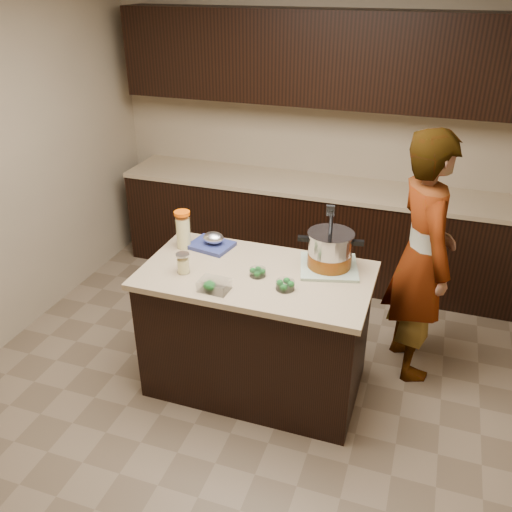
{
  "coord_description": "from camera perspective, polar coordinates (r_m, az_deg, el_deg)",
  "views": [
    {
      "loc": [
        0.96,
        -2.81,
        2.59
      ],
      "look_at": [
        0.0,
        0.0,
        1.02
      ],
      "focal_mm": 38.0,
      "sensor_mm": 36.0,
      "label": 1
    }
  ],
  "objects": [
    {
      "name": "broccoli_tub_left",
      "position": [
        3.38,
        0.18,
        -1.76
      ],
      "size": [
        0.11,
        0.11,
        0.05
      ],
      "rotation": [
        0.0,
        0.0,
        -0.06
      ],
      "color": "silver",
      "rests_on": "island"
    },
    {
      "name": "back_cabinets",
      "position": [
        4.94,
        6.61,
        8.14
      ],
      "size": [
        3.6,
        0.63,
        2.33
      ],
      "color": "black",
      "rests_on": "ground"
    },
    {
      "name": "person",
      "position": [
        3.8,
        17.06,
        -0.19
      ],
      "size": [
        0.64,
        0.76,
        1.77
      ],
      "primitive_type": "imported",
      "rotation": [
        0.0,
        0.0,
        1.97
      ],
      "color": "gray",
      "rests_on": "ground"
    },
    {
      "name": "room_shell",
      "position": [
        3.1,
        0.0,
        11.42
      ],
      "size": [
        4.04,
        4.04,
        2.72
      ],
      "color": "tan",
      "rests_on": "ground"
    },
    {
      "name": "ground_plane",
      "position": [
        3.95,
        0.0,
        -13.2
      ],
      "size": [
        4.0,
        4.0,
        0.0
      ],
      "primitive_type": "plane",
      "color": "brown",
      "rests_on": "ground"
    },
    {
      "name": "mason_jar",
      "position": [
        3.43,
        -7.67,
        -0.8
      ],
      "size": [
        0.1,
        0.1,
        0.14
      ],
      "rotation": [
        0.0,
        0.0,
        0.12
      ],
      "color": "#E2D78A",
      "rests_on": "island"
    },
    {
      "name": "dish_towel",
      "position": [
        3.5,
        7.67,
        -1.13
      ],
      "size": [
        0.44,
        0.44,
        0.02
      ],
      "primitive_type": "cube",
      "rotation": [
        0.0,
        0.0,
        0.25
      ],
      "color": "#567C54",
      "rests_on": "island"
    },
    {
      "name": "stock_pot",
      "position": [
        3.45,
        7.78,
        0.44
      ],
      "size": [
        0.41,
        0.34,
        0.42
      ],
      "rotation": [
        0.0,
        0.0,
        0.16
      ],
      "color": "#B7B7BC",
      "rests_on": "dish_towel"
    },
    {
      "name": "lemonade_pitcher",
      "position": [
        3.72,
        -7.67,
        2.62
      ],
      "size": [
        0.13,
        0.13,
        0.26
      ],
      "rotation": [
        0.0,
        0.0,
        -0.25
      ],
      "color": "#E2D78A",
      "rests_on": "island"
    },
    {
      "name": "broccoli_tub_right",
      "position": [
        3.24,
        3.09,
        -3.13
      ],
      "size": [
        0.14,
        0.14,
        0.05
      ],
      "rotation": [
        0.0,
        0.0,
        -0.27
      ],
      "color": "silver",
      "rests_on": "island"
    },
    {
      "name": "blue_tray",
      "position": [
        3.73,
        -4.63,
        1.43
      ],
      "size": [
        0.32,
        0.27,
        0.11
      ],
      "rotation": [
        0.0,
        0.0,
        -0.19
      ],
      "color": "navy",
      "rests_on": "island"
    },
    {
      "name": "island",
      "position": [
        3.67,
        0.0,
        -7.87
      ],
      "size": [
        1.46,
        0.81,
        0.9
      ],
      "color": "black",
      "rests_on": "ground"
    },
    {
      "name": "broccoli_tub_rect",
      "position": [
        3.24,
        -4.4,
        -3.14
      ],
      "size": [
        0.19,
        0.14,
        0.06
      ],
      "rotation": [
        0.0,
        0.0,
        -0.06
      ],
      "color": "silver",
      "rests_on": "island"
    }
  ]
}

